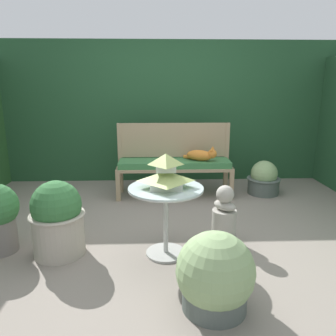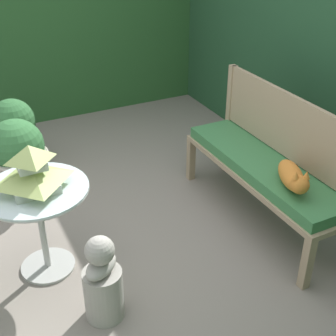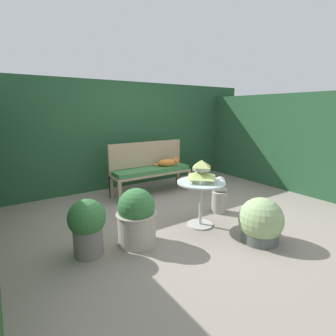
# 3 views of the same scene
# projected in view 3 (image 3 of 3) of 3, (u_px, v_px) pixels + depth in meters

# --- Properties ---
(ground) EXTENTS (30.00, 30.00, 0.00)m
(ground) POSITION_uv_depth(u_px,v_px,m) (181.00, 212.00, 4.23)
(ground) COLOR gray
(foliage_hedge_back) EXTENTS (6.40, 0.85, 2.19)m
(foliage_hedge_back) POSITION_uv_depth(u_px,v_px,m) (119.00, 134.00, 5.88)
(foliage_hedge_back) COLOR #234C2D
(foliage_hedge_back) RESTS_ON ground
(foliage_hedge_right) EXTENTS (0.70, 3.51, 1.94)m
(foliage_hedge_right) POSITION_uv_depth(u_px,v_px,m) (282.00, 140.00, 5.70)
(foliage_hedge_right) COLOR #234C2D
(foliage_hedge_right) RESTS_ON ground
(garden_bench) EXTENTS (1.59, 0.44, 0.52)m
(garden_bench) POSITION_uv_depth(u_px,v_px,m) (152.00, 172.00, 5.10)
(garden_bench) COLOR tan
(garden_bench) RESTS_ON ground
(bench_backrest) EXTENTS (1.59, 0.06, 1.01)m
(bench_backrest) POSITION_uv_depth(u_px,v_px,m) (146.00, 156.00, 5.20)
(bench_backrest) COLOR tan
(bench_backrest) RESTS_ON ground
(cat) EXTENTS (0.44, 0.31, 0.21)m
(cat) POSITION_uv_depth(u_px,v_px,m) (169.00, 162.00, 5.23)
(cat) COLOR orange
(cat) RESTS_ON garden_bench
(patio_table) EXTENTS (0.67, 0.67, 0.65)m
(patio_table) POSITION_uv_depth(u_px,v_px,m) (201.00, 191.00, 3.66)
(patio_table) COLOR #B7B7B2
(patio_table) RESTS_ON ground
(pagoda_birdhouse) EXTENTS (0.37, 0.37, 0.31)m
(pagoda_birdhouse) POSITION_uv_depth(u_px,v_px,m) (201.00, 172.00, 3.60)
(pagoda_birdhouse) COLOR #B2BCA8
(pagoda_birdhouse) RESTS_ON patio_table
(garden_bust) EXTENTS (0.26, 0.28, 0.59)m
(garden_bust) POSITION_uv_depth(u_px,v_px,m) (219.00, 197.00, 4.20)
(garden_bust) COLOR #A39E93
(garden_bust) RESTS_ON ground
(potted_plant_bench_right) EXTENTS (0.55, 0.55, 0.57)m
(potted_plant_bench_right) POSITION_uv_depth(u_px,v_px,m) (261.00, 222.00, 3.26)
(potted_plant_bench_right) COLOR #4C5651
(potted_plant_bench_right) RESTS_ON ground
(potted_plant_bench_left) EXTENTS (0.47, 0.47, 0.48)m
(potted_plant_bench_left) POSITION_uv_depth(u_px,v_px,m) (200.00, 174.00, 5.89)
(potted_plant_bench_left) COLOR #4C5651
(potted_plant_bench_left) RESTS_ON ground
(potted_plant_patio_mid) EXTENTS (0.50, 0.50, 0.70)m
(potted_plant_patio_mid) POSITION_uv_depth(u_px,v_px,m) (137.00, 217.00, 3.19)
(potted_plant_patio_mid) COLOR #ADA393
(potted_plant_patio_mid) RESTS_ON ground
(potted_plant_path_edge) EXTENTS (0.42, 0.42, 0.66)m
(potted_plant_path_edge) POSITION_uv_depth(u_px,v_px,m) (87.00, 225.00, 2.93)
(potted_plant_path_edge) COLOR slate
(potted_plant_path_edge) RESTS_ON ground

